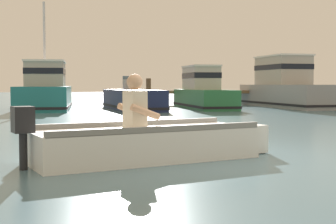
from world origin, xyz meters
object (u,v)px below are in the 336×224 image
at_px(moored_boat_navy, 133,100).
at_px(rowboat_with_person, 149,142).
at_px(moored_boat_teal, 45,91).
at_px(moored_boat_grey, 287,88).
at_px(moored_boat_green, 203,92).

bearing_deg(moored_boat_navy, rowboat_with_person, -92.70).
bearing_deg(rowboat_with_person, moored_boat_navy, 87.30).
bearing_deg(moored_boat_teal, moored_boat_grey, 6.01).
bearing_deg(moored_boat_grey, rowboat_with_person, -117.63).
bearing_deg(moored_boat_navy, moored_boat_grey, 12.32).
distance_m(moored_boat_teal, moored_boat_grey, 10.97).
relative_size(moored_boat_teal, moored_boat_green, 0.93).
relative_size(moored_boat_green, moored_boat_grey, 0.77).
bearing_deg(moored_boat_green, rowboat_with_person, -104.77).
relative_size(rowboat_with_person, moored_boat_teal, 0.72).
distance_m(rowboat_with_person, moored_boat_green, 14.89).
bearing_deg(rowboat_with_person, moored_boat_green, 75.23).
xyz_separation_m(rowboat_with_person, moored_boat_navy, (0.64, 13.61, 0.14)).
bearing_deg(rowboat_with_person, moored_boat_teal, 101.86).
bearing_deg(moored_boat_green, moored_boat_navy, -166.01).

